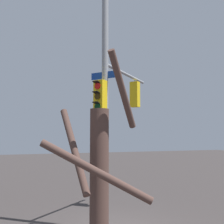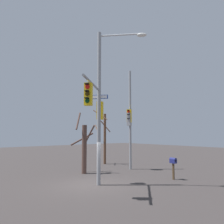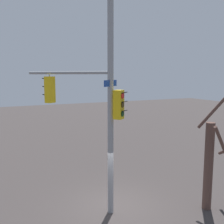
{
  "view_description": "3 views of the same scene",
  "coord_description": "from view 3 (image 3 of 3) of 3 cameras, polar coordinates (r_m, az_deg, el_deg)",
  "views": [
    {
      "loc": [
        3.38,
        8.47,
        3.11
      ],
      "look_at": [
        -0.16,
        -0.74,
        3.97
      ],
      "focal_mm": 43.77,
      "sensor_mm": 36.0,
      "label": 1
    },
    {
      "loc": [
        -7.93,
        -11.24,
        3.04
      ],
      "look_at": [
        0.81,
        -0.87,
        4.28
      ],
      "focal_mm": 36.68,
      "sensor_mm": 36.0,
      "label": 2
    },
    {
      "loc": [
        9.32,
        -4.53,
        5.5
      ],
      "look_at": [
        0.47,
        -0.32,
        4.13
      ],
      "focal_mm": 42.13,
      "sensor_mm": 36.0,
      "label": 3
    }
  ],
  "objects": [
    {
      "name": "bare_tree_behind_pole",
      "position": [
        11.59,
        20.6,
        -10.07
      ],
      "size": [
        1.97,
        1.69,
        4.64
      ],
      "color": "#513831",
      "rests_on": "ground"
    },
    {
      "name": "ground_plane",
      "position": [
        11.73,
        0.46,
        -19.98
      ],
      "size": [
        80.0,
        80.0,
        0.0
      ],
      "primitive_type": "plane",
      "color": "#373130"
    },
    {
      "name": "main_signal_pole_assembly",
      "position": [
        10.04,
        -3.16,
        5.33
      ],
      "size": [
        4.92,
        3.09,
        9.24
      ],
      "rotation": [
        0.0,
        0.0,
        3.88
      ],
      "color": "gray",
      "rests_on": "ground"
    }
  ]
}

